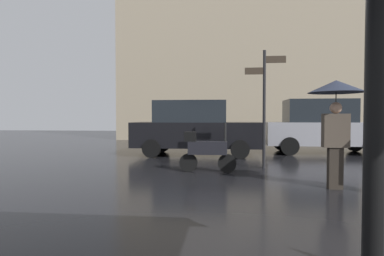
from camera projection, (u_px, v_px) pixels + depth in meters
name	position (u px, v px, depth m)	size (l,w,h in m)	color
pedestrian_with_umbrella	(336.00, 103.00, 6.15)	(1.05, 1.05, 2.08)	#2A241E
parked_scooter	(206.00, 150.00, 8.06)	(1.43, 0.32, 1.23)	black
parked_car_left	(322.00, 126.00, 12.36)	(4.45, 1.89, 2.05)	gray
parked_car_right	(196.00, 128.00, 11.72)	(4.59, 2.00, 1.96)	black
street_signpost	(264.00, 97.00, 8.68)	(1.08, 0.08, 3.17)	black
building_block	(239.00, 7.00, 19.81)	(14.97, 2.16, 16.33)	gray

